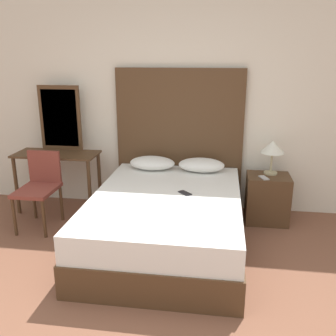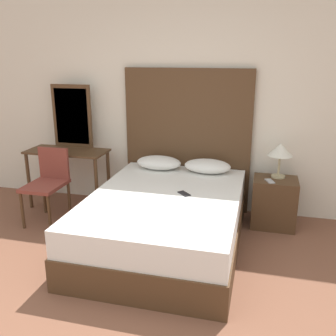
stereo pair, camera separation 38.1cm
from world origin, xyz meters
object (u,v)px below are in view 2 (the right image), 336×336
at_px(nightstand, 274,203).
at_px(phone_on_nightstand, 270,181).
at_px(table_lamp, 280,151).
at_px(bed, 166,220).
at_px(chair, 48,180).
at_px(phone_on_bed, 184,194).
at_px(vanity_desk, 68,161).

distance_m(nightstand, phone_on_nightstand, 0.32).
bearing_deg(table_lamp, phone_on_nightstand, -116.95).
distance_m(bed, nightstand, 1.34).
bearing_deg(nightstand, chair, -169.71).
relative_size(phone_on_bed, nightstand, 0.27).
relative_size(phone_on_bed, table_lamp, 0.39).
bearing_deg(phone_on_nightstand, table_lamp, 63.05).
distance_m(nightstand, table_lamp, 0.61).
height_order(table_lamp, vanity_desk, table_lamp).
bearing_deg(table_lamp, bed, -142.71).
relative_size(vanity_desk, chair, 1.20).
height_order(nightstand, chair, chair).
bearing_deg(table_lamp, vanity_desk, -177.57).
distance_m(phone_on_bed, vanity_desk, 1.81).
height_order(phone_on_bed, phone_on_nightstand, phone_on_nightstand).
distance_m(bed, phone_on_nightstand, 1.26).
height_order(bed, table_lamp, table_lamp).
bearing_deg(phone_on_nightstand, phone_on_bed, -144.10).
bearing_deg(bed, phone_on_nightstand, 33.13).
bearing_deg(nightstand, phone_on_nightstand, -124.31).
bearing_deg(table_lamp, phone_on_bed, -139.75).
height_order(bed, nightstand, nightstand).
distance_m(phone_on_bed, table_lamp, 1.27).
distance_m(phone_on_bed, chair, 1.72).
relative_size(phone_on_nightstand, vanity_desk, 0.16).
relative_size(table_lamp, vanity_desk, 0.39).
bearing_deg(vanity_desk, phone_on_bed, -22.17).
relative_size(bed, vanity_desk, 2.04).
xyz_separation_m(nightstand, table_lamp, (0.02, 0.08, 0.60)).
distance_m(bed, phone_on_bed, 0.35).
xyz_separation_m(phone_on_bed, chair, (-1.70, 0.24, -0.08)).
distance_m(phone_on_bed, phone_on_nightstand, 1.04).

